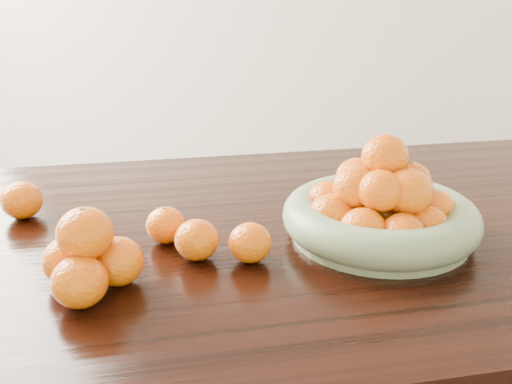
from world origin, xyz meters
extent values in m
cube|color=black|center=(0.00, 0.00, 0.73)|extent=(2.00, 1.00, 0.04)
cylinder|color=#6F7D5C|center=(0.19, -0.10, 0.76)|extent=(0.33, 0.33, 0.02)
torus|color=#6F7D5C|center=(0.19, -0.10, 0.79)|extent=(0.37, 0.37, 0.07)
ellipsoid|color=#E26306|center=(0.29, -0.12, 0.81)|extent=(0.08, 0.08, 0.08)
ellipsoid|color=#E26306|center=(0.29, -0.05, 0.81)|extent=(0.08, 0.08, 0.08)
ellipsoid|color=#E26306|center=(0.24, 0.00, 0.80)|extent=(0.08, 0.08, 0.08)
ellipsoid|color=#E26306|center=(0.16, -0.01, 0.80)|extent=(0.08, 0.08, 0.07)
ellipsoid|color=#E26306|center=(0.11, -0.04, 0.81)|extent=(0.09, 0.09, 0.08)
ellipsoid|color=#E26306|center=(0.09, -0.11, 0.81)|extent=(0.09, 0.09, 0.08)
ellipsoid|color=#E26306|center=(0.13, -0.17, 0.80)|extent=(0.08, 0.08, 0.08)
ellipsoid|color=#E26306|center=(0.19, -0.20, 0.80)|extent=(0.08, 0.08, 0.07)
ellipsoid|color=#E26306|center=(0.25, -0.17, 0.80)|extent=(0.08, 0.08, 0.07)
ellipsoid|color=#E26306|center=(0.20, -0.10, 0.80)|extent=(0.08, 0.08, 0.08)
ellipsoid|color=#E26306|center=(0.24, -0.10, 0.86)|extent=(0.08, 0.08, 0.08)
ellipsoid|color=#E26306|center=(0.22, -0.05, 0.86)|extent=(0.09, 0.09, 0.08)
ellipsoid|color=#E26306|center=(0.16, -0.05, 0.86)|extent=(0.08, 0.08, 0.08)
ellipsoid|color=#E26306|center=(0.14, -0.10, 0.86)|extent=(0.08, 0.08, 0.08)
ellipsoid|color=#E26306|center=(0.17, -0.15, 0.86)|extent=(0.08, 0.08, 0.07)
ellipsoid|color=#E26306|center=(0.22, -0.14, 0.86)|extent=(0.09, 0.09, 0.08)
ellipsoid|color=#E26306|center=(0.19, -0.09, 0.91)|extent=(0.09, 0.09, 0.08)
ellipsoid|color=#E26306|center=(-0.34, -0.24, 0.79)|extent=(0.08, 0.08, 0.08)
ellipsoid|color=#E26306|center=(-0.29, -0.18, 0.79)|extent=(0.08, 0.08, 0.08)
ellipsoid|color=#E26306|center=(-0.36, -0.16, 0.79)|extent=(0.08, 0.08, 0.08)
ellipsoid|color=#E26306|center=(-0.33, -0.19, 0.85)|extent=(0.09, 0.09, 0.08)
ellipsoid|color=#E26306|center=(-0.20, -0.04, 0.78)|extent=(0.07, 0.07, 0.07)
ellipsoid|color=#E26306|center=(-0.15, -0.12, 0.79)|extent=(0.08, 0.08, 0.07)
ellipsoid|color=#E26306|center=(-0.06, -0.14, 0.78)|extent=(0.07, 0.07, 0.07)
ellipsoid|color=#E26306|center=(-0.48, 0.14, 0.79)|extent=(0.08, 0.08, 0.08)
camera|label=1|loc=(-0.23, -1.02, 1.20)|focal=40.00mm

